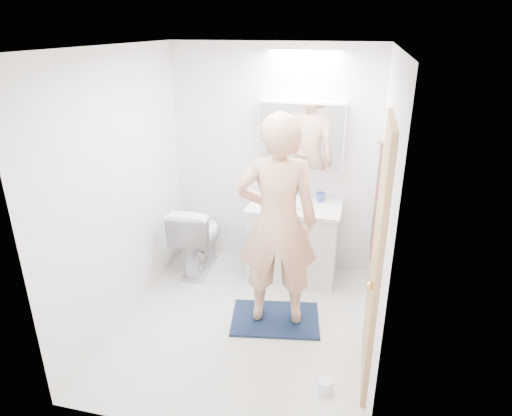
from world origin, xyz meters
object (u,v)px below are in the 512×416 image
(vanity_cabinet, at_px, (294,242))
(toilet, at_px, (198,237))
(person, at_px, (277,223))
(soap_bottle_b, at_px, (280,189))
(medicine_cabinet, at_px, (301,136))
(soap_bottle_a, at_px, (275,189))
(toothbrush_cup, at_px, (320,197))
(toilet_paper_roll, at_px, (325,386))

(vanity_cabinet, height_order, toilet, toilet)
(person, bearing_deg, soap_bottle_b, -90.37)
(vanity_cabinet, distance_m, medicine_cabinet, 1.13)
(medicine_cabinet, bearing_deg, person, -91.70)
(toilet, xyz_separation_m, soap_bottle_a, (0.80, 0.27, 0.53))
(soap_bottle_b, bearing_deg, toilet, -160.93)
(soap_bottle_b, distance_m, toothbrush_cup, 0.44)
(toilet, distance_m, person, 1.40)
(medicine_cabinet, distance_m, toothbrush_cup, 0.67)
(medicine_cabinet, relative_size, toothbrush_cup, 8.26)
(toilet, relative_size, soap_bottle_b, 4.28)
(soap_bottle_a, distance_m, soap_bottle_b, 0.06)
(soap_bottle_a, height_order, soap_bottle_b, soap_bottle_a)
(medicine_cabinet, bearing_deg, toilet, -162.82)
(vanity_cabinet, relative_size, soap_bottle_a, 4.43)
(vanity_cabinet, bearing_deg, toothbrush_cup, 33.49)
(vanity_cabinet, xyz_separation_m, toilet_paper_roll, (0.51, -1.62, -0.34))
(soap_bottle_a, bearing_deg, toilet, -161.76)
(toilet, distance_m, soap_bottle_b, 1.04)
(toilet_paper_roll, bearing_deg, medicine_cabinet, 105.28)
(medicine_cabinet, distance_m, person, 1.18)
(soap_bottle_b, height_order, toothbrush_cup, soap_bottle_b)
(toothbrush_cup, bearing_deg, soap_bottle_a, -178.81)
(vanity_cabinet, xyz_separation_m, toilet, (-1.04, -0.11, 0.00))
(medicine_cabinet, distance_m, soap_bottle_a, 0.63)
(person, distance_m, soap_bottle_b, 1.05)
(soap_bottle_b, relative_size, toilet_paper_roll, 1.67)
(toothbrush_cup, relative_size, toilet_paper_roll, 0.97)
(toilet, bearing_deg, vanity_cabinet, -175.83)
(vanity_cabinet, bearing_deg, person, -91.66)
(vanity_cabinet, relative_size, toilet_paper_roll, 8.18)
(medicine_cabinet, height_order, toilet, medicine_cabinet)
(toilet, distance_m, toilet_paper_roll, 2.19)
(person, height_order, toilet_paper_roll, person)
(person, relative_size, toilet_paper_roll, 17.18)
(toilet, height_order, soap_bottle_b, soap_bottle_b)
(person, bearing_deg, vanity_cabinet, -101.17)
(medicine_cabinet, height_order, person, person)
(toilet, bearing_deg, soap_bottle_b, -163.03)
(toilet_paper_roll, bearing_deg, soap_bottle_a, 112.88)
(toothbrush_cup, height_order, toilet_paper_roll, toothbrush_cup)
(vanity_cabinet, relative_size, toothbrush_cup, 8.45)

